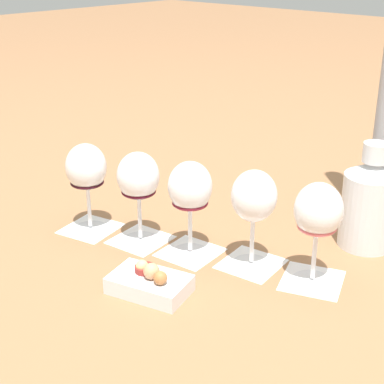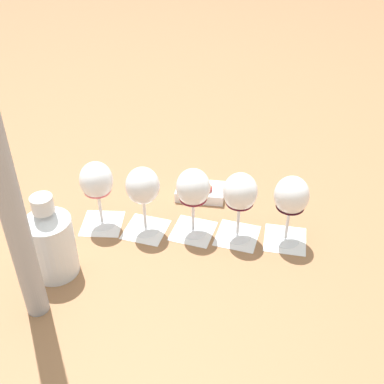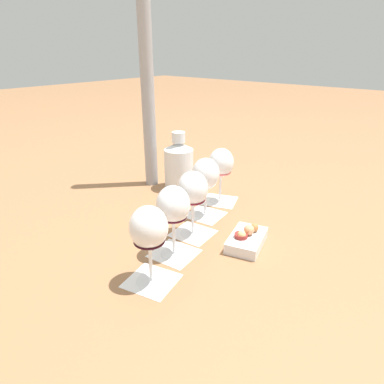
# 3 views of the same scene
# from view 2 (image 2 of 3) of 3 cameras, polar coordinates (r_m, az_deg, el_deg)

# --- Properties ---
(ground_plane) EXTENTS (8.00, 8.00, 0.00)m
(ground_plane) POSITION_cam_2_polar(r_m,az_deg,el_deg) (1.21, 0.13, -4.69)
(ground_plane) COLOR #936642
(tasting_card_0) EXTENTS (0.13, 0.13, 0.00)m
(tasting_card_0) POSITION_cam_2_polar(r_m,az_deg,el_deg) (1.26, -10.59, -3.68)
(tasting_card_0) COLOR white
(tasting_card_0) RESTS_ON ground_plane
(tasting_card_1) EXTENTS (0.11, 0.12, 0.00)m
(tasting_card_1) POSITION_cam_2_polar(r_m,az_deg,el_deg) (1.22, -5.50, -4.42)
(tasting_card_1) COLOR white
(tasting_card_1) RESTS_ON ground_plane
(tasting_card_2) EXTENTS (0.11, 0.12, 0.00)m
(tasting_card_2) POSITION_cam_2_polar(r_m,az_deg,el_deg) (1.21, 0.28, -4.67)
(tasting_card_2) COLOR white
(tasting_card_2) RESTS_ON ground_plane
(tasting_card_3) EXTENTS (0.11, 0.12, 0.00)m
(tasting_card_3) POSITION_cam_2_polar(r_m,az_deg,el_deg) (1.20, 5.37, -5.18)
(tasting_card_3) COLOR white
(tasting_card_3) RESTS_ON ground_plane
(tasting_card_4) EXTENTS (0.12, 0.13, 0.00)m
(tasting_card_4) POSITION_cam_2_polar(r_m,az_deg,el_deg) (1.21, 10.97, -5.53)
(tasting_card_4) COLOR white
(tasting_card_4) RESTS_ON ground_plane
(wine_glass_0) EXTENTS (0.08, 0.08, 0.18)m
(wine_glass_0) POSITION_cam_2_polar(r_m,az_deg,el_deg) (1.18, -11.24, 1.05)
(wine_glass_0) COLOR white
(wine_glass_0) RESTS_ON tasting_card_0
(wine_glass_1) EXTENTS (0.08, 0.08, 0.18)m
(wine_glass_1) POSITION_cam_2_polar(r_m,az_deg,el_deg) (1.15, -5.85, 0.39)
(wine_glass_1) COLOR white
(wine_glass_1) RESTS_ON tasting_card_1
(wine_glass_2) EXTENTS (0.08, 0.08, 0.18)m
(wine_glass_2) POSITION_cam_2_polar(r_m,az_deg,el_deg) (1.13, 0.30, 0.19)
(wine_glass_2) COLOR white
(wine_glass_2) RESTS_ON tasting_card_2
(wine_glass_3) EXTENTS (0.08, 0.08, 0.18)m
(wine_glass_3) POSITION_cam_2_polar(r_m,az_deg,el_deg) (1.13, 5.72, -0.32)
(wine_glass_3) COLOR white
(wine_glass_3) RESTS_ON tasting_card_3
(wine_glass_4) EXTENTS (0.08, 0.08, 0.18)m
(wine_glass_4) POSITION_cam_2_polar(r_m,az_deg,el_deg) (1.13, 11.68, -0.71)
(wine_glass_4) COLOR white
(wine_glass_4) RESTS_ON tasting_card_4
(ceramic_vase) EXTENTS (0.10, 0.10, 0.21)m
(ceramic_vase) POSITION_cam_2_polar(r_m,az_deg,el_deg) (1.09, -16.43, -5.56)
(ceramic_vase) COLOR silver
(ceramic_vase) RESTS_ON ground_plane
(snack_dish) EXTENTS (0.15, 0.11, 0.06)m
(snack_dish) POSITION_cam_2_polar(r_m,az_deg,el_deg) (1.32, 1.01, 0.17)
(snack_dish) COLOR silver
(snack_dish) RESTS_ON ground_plane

